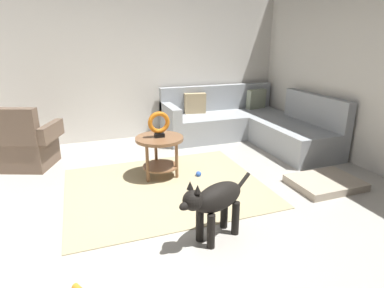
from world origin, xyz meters
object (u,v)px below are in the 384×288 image
at_px(dog, 215,201).
at_px(torus_sculpture, 159,124).
at_px(dog_bed_mat, 325,183).
at_px(dog_toy_ball, 198,174).
at_px(sectional_couch, 248,124).
at_px(armchair, 26,145).
at_px(side_table, 160,146).

bearing_deg(dog, torus_sculpture, -17.18).
xyz_separation_m(dog_bed_mat, dog_toy_ball, (-1.35, 0.78, -0.01)).
xyz_separation_m(sectional_couch, torus_sculpture, (-1.82, -1.00, 0.42)).
relative_size(sectional_couch, torus_sculpture, 6.90).
height_order(armchair, torus_sculpture, armchair).
height_order(dog, dog_toy_ball, dog).
bearing_deg(torus_sculpture, dog_bed_mat, -27.52).
bearing_deg(dog, armchair, 14.48).
bearing_deg(dog_toy_ball, torus_sculpture, 161.16).
relative_size(dog_bed_mat, dog, 0.99).
distance_m(sectional_couch, dog, 3.00).
distance_m(side_table, dog_bed_mat, 2.07).
xyz_separation_m(sectional_couch, dog, (-1.70, -2.47, 0.09)).
bearing_deg(dog_bed_mat, dog, -162.72).
bearing_deg(dog_bed_mat, torus_sculpture, 152.48).
bearing_deg(dog_bed_mat, sectional_couch, 89.84).
bearing_deg(torus_sculpture, dog_toy_ball, -18.84).
relative_size(torus_sculpture, dog_toy_ball, 4.52).
distance_m(side_table, dog, 1.48).
relative_size(dog, dog_toy_ball, 11.17).
bearing_deg(side_table, sectional_couch, 28.82).
relative_size(armchair, torus_sculpture, 2.95).
xyz_separation_m(armchair, side_table, (1.64, -0.93, 0.09)).
relative_size(armchair, dog_toy_ball, 13.33).
distance_m(side_table, dog_toy_ball, 0.62).
bearing_deg(dog, sectional_couch, -56.21).
bearing_deg(dog_bed_mat, dog_toy_ball, 149.76).
xyz_separation_m(sectional_couch, side_table, (-1.82, -1.00, 0.13)).
xyz_separation_m(armchair, dog_toy_ball, (2.10, -1.09, -0.29)).
bearing_deg(dog_toy_ball, sectional_couch, 40.58).
xyz_separation_m(side_table, dog_toy_ball, (0.46, -0.16, -0.38)).
height_order(torus_sculpture, dog_bed_mat, torus_sculpture).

